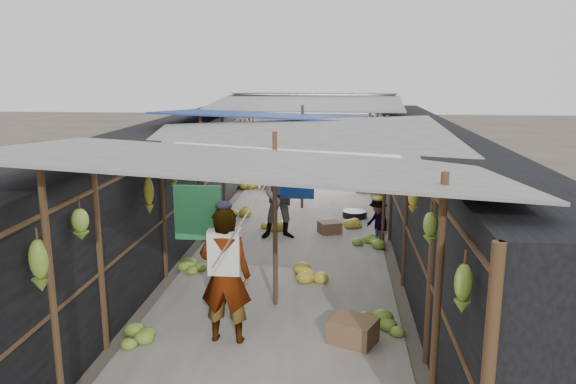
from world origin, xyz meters
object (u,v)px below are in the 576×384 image
(black_basin, at_px, (355,214))
(vendor_seated, at_px, (378,222))
(crate_near, at_px, (353,331))
(vendor_elderly, at_px, (225,276))
(shopper_blue, at_px, (282,196))

(black_basin, xyz_separation_m, vendor_seated, (0.39, -2.03, 0.38))
(crate_near, relative_size, vendor_seated, 0.59)
(vendor_seated, bearing_deg, vendor_elderly, -61.26)
(crate_near, distance_m, vendor_elderly, 1.79)
(vendor_elderly, bearing_deg, crate_near, -174.86)
(shopper_blue, relative_size, vendor_seated, 1.94)
(crate_near, relative_size, vendor_elderly, 0.31)
(shopper_blue, bearing_deg, vendor_elderly, -101.15)
(black_basin, relative_size, vendor_elderly, 0.32)
(crate_near, bearing_deg, vendor_seated, 107.08)
(black_basin, bearing_deg, vendor_seated, -79.10)
(vendor_seated, bearing_deg, crate_near, -42.04)
(crate_near, relative_size, shopper_blue, 0.31)
(crate_near, distance_m, black_basin, 6.28)
(vendor_elderly, xyz_separation_m, shopper_blue, (0.26, 4.58, 0.01))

